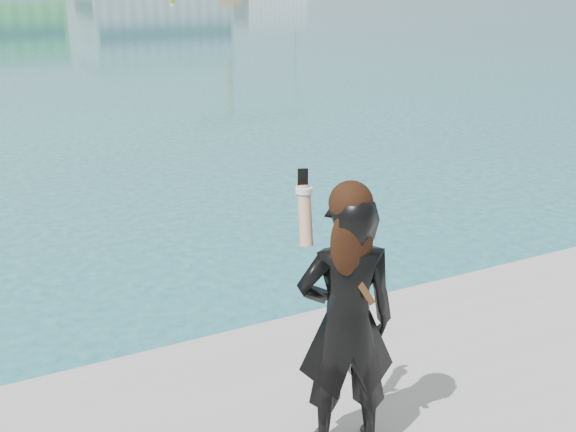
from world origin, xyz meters
name	(u,v)px	position (x,y,z in m)	size (l,w,h in m)	color
buoy_near	(172,2)	(21.52, 63.16, 0.00)	(0.50, 0.50, 0.50)	#FFEE0D
woman	(346,316)	(0.73, -0.54, 1.62)	(0.65, 0.53, 1.62)	black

